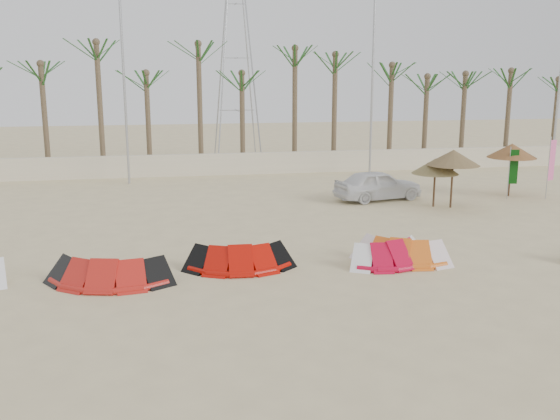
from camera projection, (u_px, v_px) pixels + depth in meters
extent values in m
plane|color=beige|center=(320.00, 305.00, 16.64)|extent=(120.00, 120.00, 0.00)
cube|color=beige|center=(232.00, 164.00, 37.63)|extent=(60.00, 0.30, 1.30)
cylinder|color=brown|center=(163.00, 120.00, 37.80)|extent=(0.32, 0.32, 6.50)
ellipsoid|color=#194719|center=(161.00, 65.00, 37.09)|extent=(4.00, 4.00, 2.40)
cylinder|color=brown|center=(323.00, 118.00, 39.55)|extent=(0.32, 0.32, 6.50)
ellipsoid|color=#194719|center=(324.00, 65.00, 38.85)|extent=(4.00, 4.00, 2.40)
cylinder|color=brown|center=(470.00, 116.00, 41.31)|extent=(0.32, 0.32, 6.50)
ellipsoid|color=#194719|center=(473.00, 65.00, 40.60)|extent=(4.00, 4.00, 2.40)
cylinder|color=#A5A8AD|center=(124.00, 83.00, 33.60)|extent=(0.14, 0.14, 11.00)
cylinder|color=#A5A8AD|center=(372.00, 82.00, 36.06)|extent=(0.14, 0.14, 11.00)
cylinder|color=#A5A8AD|center=(560.00, 82.00, 38.16)|extent=(0.14, 0.14, 11.00)
cube|color=white|center=(6.00, 270.00, 18.78)|extent=(1.04, 1.25, 0.40)
cylinder|color=#B31B14|center=(109.00, 281.00, 18.29)|extent=(3.36, 0.98, 0.20)
cube|color=black|center=(55.00, 278.00, 18.08)|extent=(0.84, 1.21, 0.40)
cube|color=black|center=(162.00, 272.00, 18.62)|extent=(0.84, 1.21, 0.40)
cylinder|color=#AB0C03|center=(240.00, 266.00, 19.65)|extent=(3.08, 0.33, 0.20)
cube|color=black|center=(195.00, 263.00, 19.48)|extent=(0.65, 1.12, 0.40)
cube|color=black|center=(282.00, 259.00, 19.96)|extent=(0.65, 1.12, 0.40)
cylinder|color=#BD0829|center=(392.00, 262.00, 20.05)|extent=(2.56, 0.90, 0.20)
cube|color=white|center=(356.00, 259.00, 19.91)|extent=(0.87, 1.22, 0.40)
cube|color=white|center=(425.00, 255.00, 20.32)|extent=(0.87, 1.22, 0.40)
cylinder|color=orange|center=(400.00, 260.00, 20.35)|extent=(2.56, 1.54, 0.20)
cube|color=silver|center=(362.00, 256.00, 20.19)|extent=(1.06, 1.25, 0.40)
cube|color=silver|center=(436.00, 252.00, 20.63)|extent=(1.06, 1.25, 0.40)
cylinder|color=#4C331E|center=(452.00, 180.00, 28.36)|extent=(0.10, 0.10, 2.56)
cone|color=brown|center=(453.00, 157.00, 28.13)|extent=(2.41, 2.41, 0.70)
cylinder|color=#4C331E|center=(434.00, 184.00, 28.60)|extent=(0.10, 0.10, 2.14)
cone|color=olive|center=(435.00, 166.00, 28.42)|extent=(2.16, 2.16, 0.70)
cylinder|color=#4C331E|center=(510.00, 171.00, 31.06)|extent=(0.10, 0.10, 2.53)
cone|color=brown|center=(512.00, 151.00, 30.84)|extent=(2.41, 2.41, 0.70)
cylinder|color=#A5A8AD|center=(548.00, 168.00, 30.28)|extent=(0.04, 0.04, 3.04)
cube|color=pink|center=(553.00, 160.00, 30.24)|extent=(0.40, 0.16, 1.98)
cylinder|color=#A5A8AD|center=(509.00, 173.00, 30.26)|extent=(0.04, 0.04, 2.57)
cube|color=#073909|center=(514.00, 167.00, 30.23)|extent=(0.42, 0.09, 1.67)
imported|color=white|center=(378.00, 185.00, 30.20)|extent=(4.56, 2.56, 1.46)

